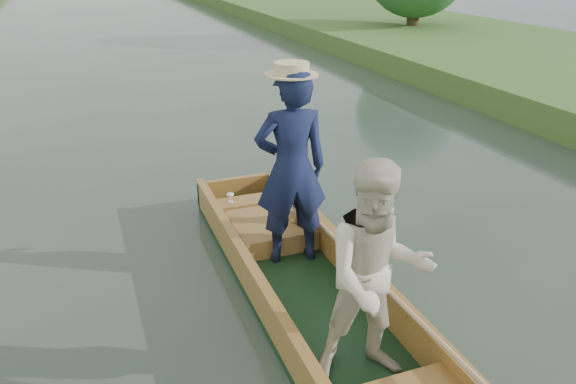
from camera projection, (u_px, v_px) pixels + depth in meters
name	position (u px, v px, depth m)	size (l,w,h in m)	color
ground	(310.00, 305.00, 5.44)	(120.00, 120.00, 0.00)	#283D30
punt	(321.00, 242.00, 5.07)	(1.12, 5.00, 2.17)	#133318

